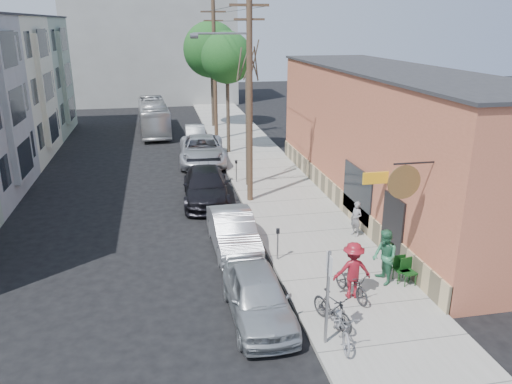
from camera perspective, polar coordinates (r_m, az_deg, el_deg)
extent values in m
plane|color=black|center=(18.97, -4.44, -8.24)|extent=(120.00, 120.00, 0.00)
cube|color=#9C9A90|center=(29.72, 1.14, 2.10)|extent=(4.50, 58.00, 0.15)
cube|color=#BC6345|center=(24.93, 14.98, 5.74)|extent=(5.00, 20.00, 6.50)
cube|color=#2B2B2D|center=(24.44, 15.64, 13.30)|extent=(5.20, 20.20, 0.12)
cube|color=tan|center=(24.69, 9.18, -0.51)|extent=(0.10, 20.00, 1.10)
cube|color=black|center=(19.29, 15.33, -4.17)|extent=(0.10, 1.60, 2.60)
cube|color=black|center=(22.15, 11.49, -0.04)|extent=(0.08, 3.00, 2.20)
cylinder|color=brown|center=(16.18, 16.56, 1.09)|extent=(1.10, 0.06, 1.10)
cube|color=yellow|center=(19.17, 13.50, 1.57)|extent=(1.00, 0.08, 0.45)
cube|color=#9A9995|center=(28.12, -26.62, 8.43)|extent=(1.10, 3.20, 7.00)
cube|color=beige|center=(35.83, -23.45, 10.69)|extent=(1.10, 3.20, 7.00)
cube|color=#919F87|center=(44.19, -24.95, 11.75)|extent=(6.00, 8.00, 9.00)
cube|color=#919F87|center=(43.64, -21.38, 12.13)|extent=(1.10, 3.20, 7.00)
cube|color=#9A9995|center=(58.87, -11.75, 15.87)|extent=(18.00, 8.00, 12.00)
cube|color=slate|center=(13.90, 8.16, -11.91)|extent=(0.07, 0.07, 2.80)
cube|color=silver|center=(13.42, 8.36, -8.23)|extent=(0.02, 0.45, 0.60)
cylinder|color=slate|center=(18.75, 2.49, -6.16)|extent=(0.06, 0.06, 1.10)
cylinder|color=black|center=(18.51, 2.52, -4.47)|extent=(0.14, 0.14, 0.18)
cylinder|color=slate|center=(27.84, -2.26, 2.28)|extent=(0.06, 0.06, 1.10)
cylinder|color=black|center=(27.68, -2.28, 3.47)|extent=(0.14, 0.14, 0.18)
cylinder|color=#503A28|center=(23.92, -0.73, 10.48)|extent=(0.28, 0.28, 10.00)
cube|color=#503A28|center=(23.68, -0.78, 20.59)|extent=(1.80, 0.12, 0.12)
cube|color=#503A28|center=(23.67, -0.77, 19.14)|extent=(1.40, 0.10, 0.10)
cylinder|color=slate|center=(23.35, -7.09, 17.29)|extent=(0.35, 0.24, 0.24)
cylinder|color=#503A28|center=(37.82, -4.73, 13.48)|extent=(0.28, 0.28, 10.00)
cube|color=#503A28|center=(37.67, -4.91, 19.85)|extent=(1.80, 0.12, 0.12)
cube|color=#503A28|center=(37.66, -4.89, 18.94)|extent=(1.40, 0.10, 0.10)
cylinder|color=#44392C|center=(26.72, -0.94, 6.95)|extent=(0.24, 0.24, 5.95)
cylinder|color=#44392C|center=(34.05, -3.23, 9.48)|extent=(0.24, 0.24, 5.94)
sphere|color=#1F5820|center=(33.67, -3.33, 15.10)|extent=(3.38, 3.38, 3.38)
cylinder|color=#44392C|center=(43.26, -5.01, 11.45)|extent=(0.24, 0.24, 5.99)
sphere|color=#1F5820|center=(42.96, -5.14, 15.91)|extent=(4.60, 4.60, 4.60)
imported|color=gray|center=(21.11, 11.37, -3.03)|extent=(0.55, 0.64, 1.48)
imported|color=#2F7550|center=(17.50, 14.48, -7.21)|extent=(0.73, 0.94, 1.92)
imported|color=maroon|center=(16.43, 10.98, -8.76)|extent=(1.26, 0.77, 1.90)
imported|color=black|center=(16.65, 10.88, -10.23)|extent=(1.00, 1.88, 0.94)
imported|color=black|center=(15.13, 8.73, -13.07)|extent=(1.06, 1.80, 1.04)
imported|color=gray|center=(14.50, 9.80, -14.74)|extent=(0.93, 2.00, 1.01)
imported|color=#AEB3B6|center=(15.42, 0.25, -11.80)|extent=(1.83, 4.47, 1.52)
imported|color=#A8ABB0|center=(19.84, -2.63, -4.52)|extent=(1.71, 4.64, 1.52)
imported|color=black|center=(25.29, -5.77, 0.69)|extent=(2.55, 5.58, 1.58)
imported|color=#B9BBC2|center=(32.27, -6.17, 4.78)|extent=(3.19, 6.31, 1.71)
imported|color=#95999C|center=(37.76, -6.95, 6.52)|extent=(1.53, 4.11, 1.34)
imported|color=silver|center=(42.27, -11.63, 8.43)|extent=(2.61, 9.36, 2.58)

